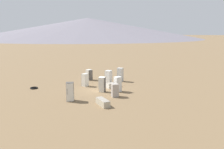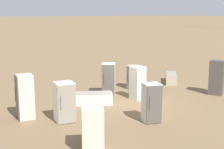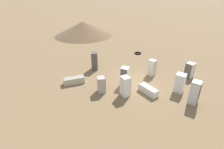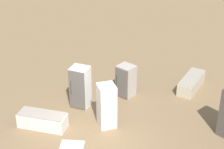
# 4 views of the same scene
# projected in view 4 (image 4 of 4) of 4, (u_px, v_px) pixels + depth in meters

# --- Properties ---
(ground_plane) EXTENTS (1000.00, 1000.00, 0.00)m
(ground_plane) POSITION_uv_depth(u_px,v_px,m) (93.00, 134.00, 13.91)
(ground_plane) COLOR brown
(discarded_fridge_0) EXTENTS (0.94, 0.93, 1.41)m
(discarded_fridge_0) POSITION_uv_depth(u_px,v_px,m) (126.00, 81.00, 16.15)
(discarded_fridge_0) COLOR #A89E93
(discarded_fridge_0) RESTS_ON ground_plane
(discarded_fridge_1) EXTENTS (0.94, 0.96, 1.76)m
(discarded_fridge_1) POSITION_uv_depth(u_px,v_px,m) (80.00, 87.00, 15.30)
(discarded_fridge_1) COLOR white
(discarded_fridge_1) RESTS_ON ground_plane
(discarded_fridge_2) EXTENTS (0.76, 0.68, 1.74)m
(discarded_fridge_2) POSITION_uv_depth(u_px,v_px,m) (107.00, 106.00, 14.05)
(discarded_fridge_2) COLOR silver
(discarded_fridge_2) RESTS_ON ground_plane
(discarded_fridge_4) EXTENTS (1.48, 1.94, 0.60)m
(discarded_fridge_4) POSITION_uv_depth(u_px,v_px,m) (43.00, 120.00, 14.20)
(discarded_fridge_4) COLOR silver
(discarded_fridge_4) RESTS_ON ground_plane
(discarded_fridge_5) EXTENTS (1.88, 1.81, 0.60)m
(discarded_fridge_5) POSITION_uv_depth(u_px,v_px,m) (191.00, 83.00, 16.84)
(discarded_fridge_5) COLOR #B2A88E
(discarded_fridge_5) RESTS_ON ground_plane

